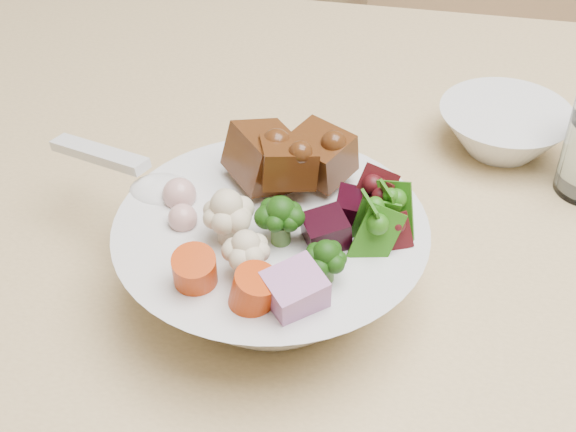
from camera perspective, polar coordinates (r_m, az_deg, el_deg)
The scene contains 4 objects.
chair_far at distance 1.48m, azimuth 12.95°, elevation 9.70°, with size 0.49×0.49×0.96m.
food_bowl at distance 0.62m, azimuth -0.99°, elevation -2.68°, with size 0.24×0.24×0.13m.
soup_spoon at distance 0.66m, azimuth -10.10°, elevation 2.43°, with size 0.15×0.09×0.03m.
side_bowl at distance 0.82m, azimuth 15.07°, elevation 5.96°, with size 0.13×0.13×0.04m, color silver, non-canonical shape.
Camera 1 is at (-0.51, -0.54, 1.25)m, focal length 50.00 mm.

